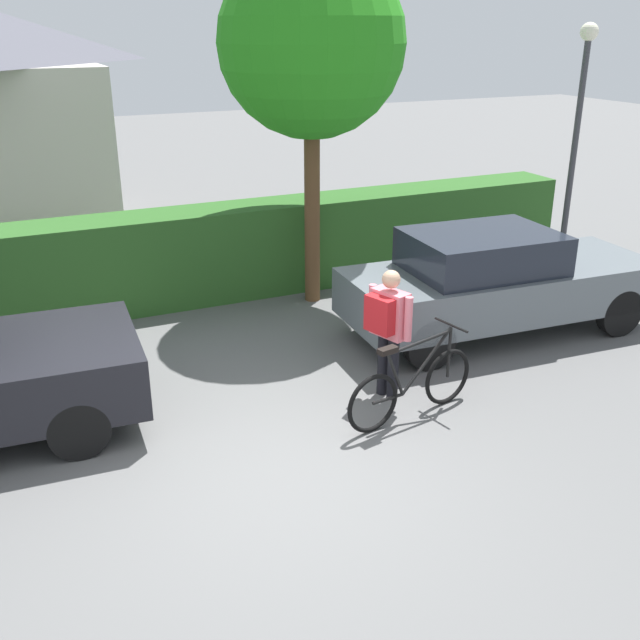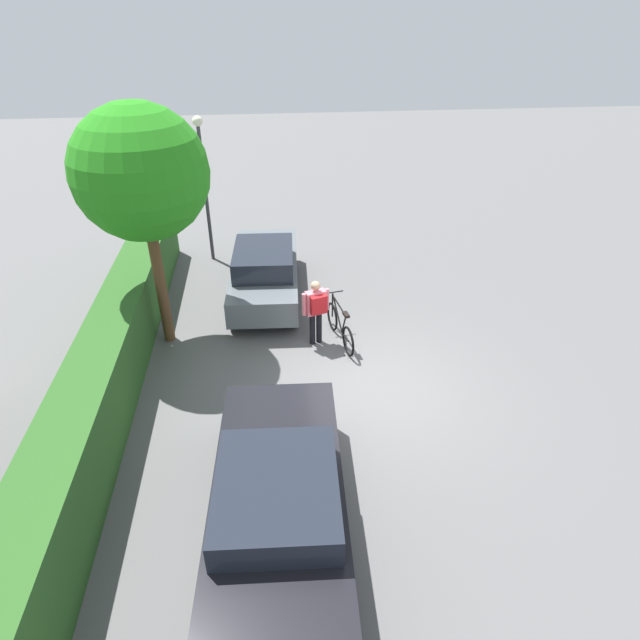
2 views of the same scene
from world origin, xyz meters
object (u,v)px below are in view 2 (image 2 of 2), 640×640
(bicycle, at_px, (340,327))
(street_lamp, at_px, (203,170))
(tree_kerbside, at_px, (141,174))
(person_rider, at_px, (316,307))
(parked_car_near, at_px, (278,504))
(parked_car_far, at_px, (265,270))

(bicycle, distance_m, street_lamp, 6.20)
(street_lamp, bearing_deg, bicycle, -147.16)
(bicycle, bearing_deg, street_lamp, 32.84)
(bicycle, relative_size, tree_kerbside, 0.34)
(person_rider, relative_size, street_lamp, 0.38)
(tree_kerbside, bearing_deg, street_lamp, -9.52)
(parked_car_near, distance_m, parked_car_far, 7.29)
(street_lamp, bearing_deg, parked_car_near, -171.16)
(parked_car_far, relative_size, street_lamp, 1.10)
(parked_car_far, relative_size, tree_kerbside, 0.87)
(bicycle, xyz_separation_m, person_rider, (-0.02, 0.54, 0.55))
(parked_car_near, bearing_deg, bicycle, -17.79)
(tree_kerbside, bearing_deg, parked_car_far, -51.77)
(parked_car_far, height_order, bicycle, parked_car_far)
(parked_car_far, height_order, person_rider, person_rider)
(parked_car_near, relative_size, tree_kerbside, 0.91)
(person_rider, bearing_deg, tree_kerbside, 80.61)
(person_rider, xyz_separation_m, street_lamp, (4.87, 2.59, 1.72))
(parked_car_far, distance_m, person_rider, 2.56)
(bicycle, bearing_deg, parked_car_near, 162.21)
(bicycle, relative_size, street_lamp, 0.43)
(parked_car_far, xyz_separation_m, bicycle, (-2.30, -1.60, -0.38))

